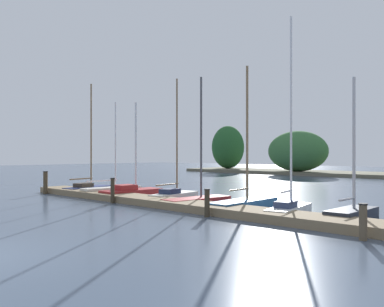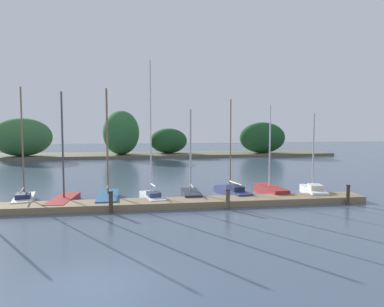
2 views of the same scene
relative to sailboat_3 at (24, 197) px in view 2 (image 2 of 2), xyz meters
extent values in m
plane|color=#425166|center=(5.08, -12.36, -0.35)|extent=(160.00, 160.00, 0.00)
cube|color=#847051|center=(5.08, -2.14, -0.17)|extent=(29.78, 1.80, 0.35)
cube|color=#66604C|center=(5.08, 31.23, -0.15)|extent=(60.44, 8.00, 0.40)
ellipsoid|color=#1E4C23|center=(25.16, 29.47, 2.29)|extent=(6.84, 3.86, 4.48)
ellipsoid|color=#1E4C23|center=(11.55, 31.29, 1.85)|extent=(5.39, 4.16, 3.60)
ellipsoid|color=#386B38|center=(-8.05, 29.29, 2.57)|extent=(7.79, 5.13, 5.04)
ellipsoid|color=#1E4C23|center=(-8.15, 29.57, 2.35)|extent=(5.19, 3.06, 4.60)
ellipsoid|color=#2D6633|center=(4.83, 29.90, 3.09)|extent=(4.99, 5.93, 6.08)
cube|color=silver|center=(0.01, -0.09, -0.15)|extent=(1.58, 3.46, 0.41)
cube|color=silver|center=(-0.23, 1.39, -0.17)|extent=(0.70, 0.92, 0.34)
cube|color=#1E2847|center=(0.08, -0.50, 0.19)|extent=(0.94, 1.12, 0.26)
cylinder|color=#7F6647|center=(-0.03, 0.16, 3.26)|extent=(0.10, 0.10, 6.40)
cylinder|color=#7F6647|center=(0.12, -0.72, 0.57)|extent=(0.40, 1.96, 0.08)
cube|color=maroon|center=(2.31, -0.74, -0.16)|extent=(1.53, 3.88, 0.38)
cube|color=maroon|center=(2.49, 0.95, -0.18)|extent=(0.72, 1.01, 0.32)
cylinder|color=#4C4C51|center=(2.34, -0.46, 3.09)|extent=(0.11, 0.11, 6.13)
cube|color=#285684|center=(4.84, -0.28, -0.14)|extent=(1.29, 4.19, 0.42)
cube|color=#285684|center=(4.81, 1.59, -0.16)|extent=(0.69, 1.05, 0.36)
cylinder|color=#7F6647|center=(4.84, 0.03, 3.24)|extent=(0.12, 0.12, 6.35)
cylinder|color=#7F6647|center=(4.85, -0.64, 0.58)|extent=(0.10, 1.48, 0.08)
cube|color=white|center=(7.46, -0.71, -0.15)|extent=(1.47, 3.40, 0.40)
cube|color=white|center=(7.21, 0.75, -0.17)|extent=(0.64, 0.90, 0.34)
cube|color=#2D3856|center=(7.53, -1.12, 0.18)|extent=(0.85, 1.09, 0.26)
cylinder|color=silver|center=(7.42, -0.47, 4.04)|extent=(0.09, 0.09, 8.00)
cylinder|color=silver|center=(7.52, -1.01, 0.69)|extent=(0.29, 1.22, 0.08)
cube|color=#232833|center=(9.89, -0.28, -0.11)|extent=(1.12, 2.79, 0.48)
cube|color=#232833|center=(9.93, 0.96, -0.14)|extent=(0.59, 0.71, 0.40)
cylinder|color=#B7B7BC|center=(9.90, -0.08, 2.67)|extent=(0.12, 0.12, 5.08)
cylinder|color=#B7B7BC|center=(9.88, -0.69, 0.53)|extent=(0.13, 1.37, 0.09)
cube|color=navy|center=(12.65, 0.16, -0.12)|extent=(1.67, 3.97, 0.46)
cube|color=navy|center=(12.33, 1.87, -0.14)|extent=(0.70, 1.05, 0.39)
cube|color=#1E2847|center=(12.74, -0.31, 0.26)|extent=(0.93, 1.27, 0.30)
cylinder|color=#7F6647|center=(12.60, 0.45, 3.00)|extent=(0.08, 0.08, 5.78)
cylinder|color=#7F6647|center=(12.74, -0.32, 0.57)|extent=(0.40, 1.71, 0.09)
cube|color=maroon|center=(15.24, 0.09, -0.06)|extent=(1.24, 3.49, 0.58)
cube|color=maroon|center=(15.13, 1.63, -0.09)|extent=(0.61, 0.89, 0.49)
cylinder|color=silver|center=(15.22, 0.34, 2.88)|extent=(0.10, 0.10, 5.29)
cube|color=white|center=(17.91, -0.51, -0.10)|extent=(1.74, 3.62, 0.49)
cube|color=white|center=(18.25, 1.02, -0.13)|extent=(0.73, 0.97, 0.42)
cube|color=beige|center=(17.82, -0.94, 0.30)|extent=(0.97, 1.18, 0.32)
cylinder|color=#B7B7BC|center=(17.97, -0.26, 2.58)|extent=(0.09, 0.09, 4.88)
cylinder|color=#3D3323|center=(5.18, -3.30, 0.21)|extent=(0.22, 0.22, 1.12)
cylinder|color=black|center=(5.18, -3.30, 0.79)|extent=(0.25, 0.25, 0.04)
cylinder|color=brown|center=(11.43, -3.44, 0.18)|extent=(0.23, 0.23, 1.06)
cylinder|color=black|center=(11.43, -3.44, 0.73)|extent=(0.27, 0.27, 0.04)
cylinder|color=#3D3323|center=(18.63, -3.29, 0.20)|extent=(0.21, 0.21, 1.09)
cylinder|color=black|center=(18.63, -3.29, 0.76)|extent=(0.24, 0.24, 0.04)
camera|label=1|loc=(15.68, -15.52, 2.23)|focal=36.96mm
camera|label=2|loc=(6.31, -23.04, 4.31)|focal=35.11mm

